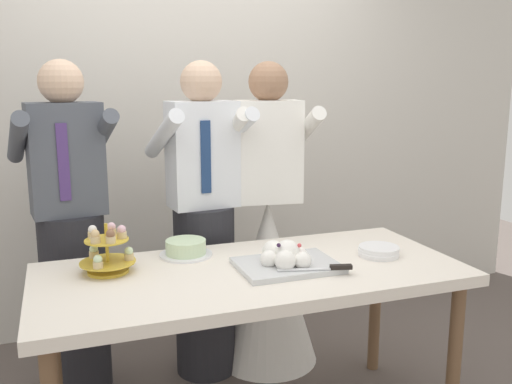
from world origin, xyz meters
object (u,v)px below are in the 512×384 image
cupcake_stand (107,252)px  plate_stack (379,251)px  dessert_table (252,285)px  person_bride (268,260)px  round_cake (186,248)px  main_cake_tray (286,259)px  person_groom (204,238)px  person_guest (72,248)px

cupcake_stand → plate_stack: bearing=-8.9°
dessert_table → person_bride: person_bride is taller
cupcake_stand → person_bride: (0.89, 0.46, -0.28)m
cupcake_stand → plate_stack: (1.18, -0.19, -0.07)m
cupcake_stand → dessert_table: bearing=-15.6°
plate_stack → round_cake: round_cake is taller
main_cake_tray → plate_stack: size_ratio=2.30×
round_cake → person_groom: bearing=63.2°
round_cake → person_groom: size_ratio=0.14×
dessert_table → person_groom: person_groom is taller
cupcake_stand → main_cake_tray: (0.72, -0.20, -0.05)m
dessert_table → cupcake_stand: (-0.58, 0.16, 0.16)m
person_groom → person_bride: 0.40m
plate_stack → dessert_table: bearing=177.7°
main_cake_tray → plate_stack: (0.46, 0.02, -0.02)m
plate_stack → person_guest: size_ratio=0.11×
round_cake → person_guest: bearing=140.8°
round_cake → person_bride: person_bride is taller
dessert_table → person_bride: 0.71m
plate_stack → person_groom: 0.92m
person_groom → person_guest: same height
plate_stack → round_cake: size_ratio=0.78×
dessert_table → main_cake_tray: bearing=-16.3°
person_bride → person_guest: 1.03m
main_cake_tray → person_groom: 0.69m
round_cake → person_guest: (-0.49, 0.40, -0.06)m
main_cake_tray → round_cake: size_ratio=1.80×
person_bride → cupcake_stand: bearing=-152.6°
main_cake_tray → person_groom: bearing=105.9°
main_cake_tray → person_guest: bearing=139.9°
cupcake_stand → plate_stack: cupcake_stand is taller
dessert_table → main_cake_tray: (0.14, -0.04, 0.11)m
dessert_table → person_guest: size_ratio=1.08×
plate_stack → person_bride: person_bride is taller
person_groom → person_bride: same height
cupcake_stand → person_groom: size_ratio=0.14×
cupcake_stand → person_guest: size_ratio=0.14×
dessert_table → person_bride: (0.31, 0.62, -0.12)m
cupcake_stand → main_cake_tray: 0.75m
dessert_table → round_cake: round_cake is taller
person_guest → person_groom: bearing=-4.5°
plate_stack → person_bride: bearing=114.2°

